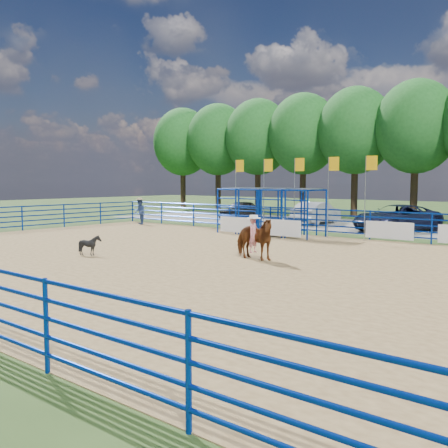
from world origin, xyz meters
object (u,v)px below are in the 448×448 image
at_px(calf, 90,245).
at_px(car_a, 240,210).
at_px(car_b, 317,213).
at_px(car_c, 396,218).
at_px(spectator_cowboy, 140,211).
at_px(horse_and_rider, 254,237).

relative_size(calf, car_a, 0.20).
bearing_deg(car_a, car_b, -5.60).
relative_size(calf, car_c, 0.15).
distance_m(spectator_cowboy, car_a, 8.40).
height_order(horse_and_rider, calf, horse_and_rider).
bearing_deg(calf, horse_and_rider, -48.48).
xyz_separation_m(horse_and_rider, car_b, (-5.69, 15.61, -0.12)).
bearing_deg(car_c, calf, -87.08).
bearing_deg(spectator_cowboy, car_b, 41.97).
bearing_deg(car_a, spectator_cowboy, -113.83).
relative_size(calf, car_b, 0.18).
relative_size(car_a, car_b, 0.91).
distance_m(horse_and_rider, car_c, 14.04).
bearing_deg(car_b, calf, 88.93).
bearing_deg(car_c, car_b, -172.21).
relative_size(car_a, car_c, 0.75).
height_order(horse_and_rider, spectator_cowboy, horse_and_rider).
xyz_separation_m(calf, spectator_cowboy, (-9.05, 10.72, 0.48)).
bearing_deg(car_b, spectator_cowboy, 40.83).
distance_m(horse_and_rider, car_b, 16.62).
bearing_deg(car_a, horse_and_rider, -58.27).
bearing_deg(car_a, calf, -77.24).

